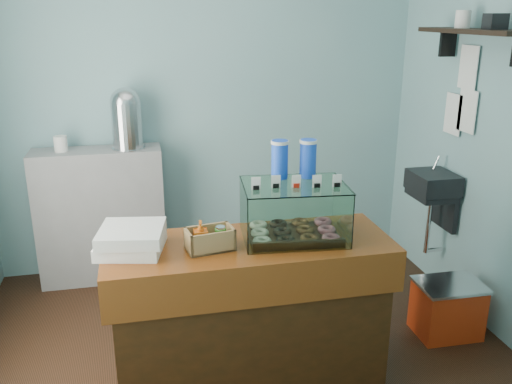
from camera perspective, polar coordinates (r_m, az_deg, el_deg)
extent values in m
plane|color=black|center=(3.68, -1.49, -16.72)|extent=(3.50, 3.50, 0.00)
cube|color=#7AA8B2|center=(4.55, -5.29, 9.25)|extent=(3.50, 0.04, 2.80)
cube|color=#7AA8B2|center=(1.72, 7.78, -6.28)|extent=(3.50, 0.04, 2.80)
cube|color=#7AA8B2|center=(3.82, 25.19, 5.85)|extent=(0.04, 3.00, 2.80)
cube|color=black|center=(4.28, 18.14, 0.96)|extent=(0.30, 0.35, 0.15)
cube|color=black|center=(4.41, 19.34, -1.42)|extent=(0.04, 0.30, 0.35)
cylinder|color=silver|center=(4.37, 18.44, 2.90)|extent=(0.02, 0.02, 0.12)
cylinder|color=silver|center=(4.40, 17.69, -3.40)|extent=(0.04, 0.04, 0.45)
cube|color=black|center=(3.91, 21.97, 15.43)|extent=(0.25, 1.00, 0.03)
cube|color=black|center=(4.29, 19.54, 14.49)|extent=(0.12, 0.03, 0.18)
cube|color=white|center=(4.16, 21.34, 7.93)|extent=(0.01, 0.21, 0.30)
cube|color=white|center=(4.31, 20.04, 7.71)|extent=(0.01, 0.21, 0.30)
cube|color=white|center=(4.16, 21.44, 12.12)|extent=(0.01, 0.21, 0.30)
cube|color=#45220D|center=(3.24, -0.68, -13.11)|extent=(1.50, 0.56, 0.84)
cube|color=#4F240A|center=(3.03, -0.72, -5.84)|extent=(1.60, 0.60, 0.06)
cube|color=#4F240A|center=(2.84, 0.46, -10.30)|extent=(1.60, 0.04, 0.18)
cube|color=gray|center=(4.57, -15.95, -2.41)|extent=(1.00, 0.32, 1.10)
cube|color=black|center=(3.09, 3.94, -4.57)|extent=(0.54, 0.41, 0.02)
torus|color=beige|center=(2.94, 0.68, -5.18)|extent=(0.10, 0.10, 0.03)
torus|color=black|center=(2.96, 3.16, -5.05)|extent=(0.10, 0.10, 0.03)
torus|color=brown|center=(2.99, 5.60, -4.91)|extent=(0.10, 0.10, 0.03)
torus|color=#D06274|center=(3.02, 8.00, -4.77)|extent=(0.10, 0.10, 0.03)
torus|color=beige|center=(3.05, 0.38, -4.29)|extent=(0.10, 0.10, 0.03)
torus|color=black|center=(3.07, 2.77, -4.17)|extent=(0.10, 0.10, 0.03)
torus|color=brown|center=(3.09, 5.12, -4.05)|extent=(0.10, 0.10, 0.03)
torus|color=#D06274|center=(3.12, 7.44, -3.92)|extent=(0.10, 0.10, 0.03)
torus|color=beige|center=(3.16, 0.10, -3.46)|extent=(0.10, 0.10, 0.03)
torus|color=black|center=(3.18, 2.40, -3.35)|extent=(0.10, 0.10, 0.03)
torus|color=brown|center=(3.20, 4.68, -3.24)|extent=(0.10, 0.10, 0.03)
torus|color=#D06274|center=(3.23, 6.92, -3.12)|extent=(0.10, 0.10, 0.03)
cube|color=white|center=(2.85, 4.77, -3.50)|extent=(0.56, 0.06, 0.31)
cube|color=white|center=(3.23, 3.31, -0.83)|extent=(0.56, 0.06, 0.31)
cube|color=white|center=(3.00, -1.29, -2.32)|extent=(0.04, 0.41, 0.31)
cube|color=white|center=(3.10, 9.10, -1.84)|extent=(0.04, 0.41, 0.31)
cube|color=white|center=(2.99, 4.06, 0.73)|extent=(0.61, 0.47, 0.01)
cube|color=white|center=(2.90, -0.03, 0.99)|extent=(0.05, 0.01, 0.07)
cube|color=black|center=(2.90, -0.03, 0.56)|extent=(0.03, 0.02, 0.02)
cube|color=white|center=(2.91, 2.13, 1.07)|extent=(0.05, 0.01, 0.07)
cube|color=black|center=(2.92, 2.12, 0.64)|extent=(0.03, 0.02, 0.02)
cube|color=white|center=(2.93, 4.27, 1.15)|extent=(0.05, 0.01, 0.07)
cube|color=red|center=(2.94, 4.25, 0.72)|extent=(0.03, 0.02, 0.02)
cube|color=white|center=(2.95, 6.37, 1.22)|extent=(0.05, 0.01, 0.07)
cube|color=black|center=(2.96, 6.36, 0.80)|extent=(0.03, 0.02, 0.02)
cube|color=white|center=(2.98, 8.44, 1.29)|extent=(0.05, 0.01, 0.07)
cube|color=black|center=(2.99, 8.42, 0.87)|extent=(0.03, 0.02, 0.02)
cylinder|color=blue|center=(3.07, 2.51, 3.45)|extent=(0.09, 0.09, 0.22)
cylinder|color=white|center=(3.05, 2.53, 5.27)|extent=(0.10, 0.10, 0.02)
cylinder|color=blue|center=(3.10, 5.49, 3.53)|extent=(0.09, 0.09, 0.22)
cylinder|color=white|center=(3.08, 5.55, 5.33)|extent=(0.10, 0.10, 0.02)
cube|color=#A68953|center=(2.94, -4.84, -5.92)|extent=(0.27, 0.19, 0.01)
cube|color=#A68953|center=(2.86, -4.46, -5.46)|extent=(0.25, 0.05, 0.12)
cube|color=#A68953|center=(2.98, -5.25, -4.47)|extent=(0.25, 0.05, 0.12)
cube|color=#A68953|center=(2.89, -7.11, -5.28)|extent=(0.04, 0.15, 0.12)
cube|color=#A68953|center=(2.95, -2.67, -4.63)|extent=(0.04, 0.15, 0.12)
imported|color=#C95912|center=(2.89, -5.83, -4.52)|extent=(0.08, 0.08, 0.16)
cylinder|color=#378D26|center=(2.94, -3.74, -4.76)|extent=(0.06, 0.06, 0.10)
cylinder|color=silver|center=(2.91, -3.77, -3.76)|extent=(0.05, 0.05, 0.01)
cube|color=white|center=(2.98, -13.02, -5.41)|extent=(0.39, 0.39, 0.07)
cube|color=white|center=(2.95, -12.96, -4.32)|extent=(0.38, 0.38, 0.07)
cylinder|color=silver|center=(4.38, -13.26, 4.54)|extent=(0.26, 0.26, 0.01)
cylinder|color=silver|center=(4.34, -13.43, 6.86)|extent=(0.23, 0.23, 0.35)
sphere|color=silver|center=(4.31, -13.60, 9.15)|extent=(0.23, 0.23, 0.23)
cube|color=red|center=(4.01, 19.47, -11.61)|extent=(0.42, 0.32, 0.36)
cube|color=silver|center=(3.92, 19.77, -9.18)|extent=(0.44, 0.34, 0.02)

